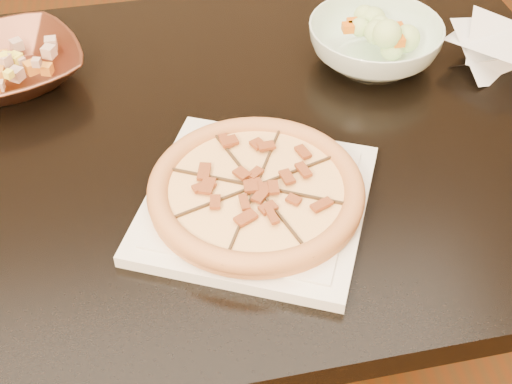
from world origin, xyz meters
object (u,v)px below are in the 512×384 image
plate (256,202)px  pizza (256,190)px  salad_bowl (374,43)px  dining_table (182,191)px  bronze_bowl (10,67)px

plate → pizza: pizza is taller
salad_bowl → dining_table: bearing=-155.6°
pizza → bronze_bowl: (-0.35, 0.35, -0.01)m
dining_table → pizza: pizza is taller
dining_table → bronze_bowl: size_ratio=6.02×
salad_bowl → bronze_bowl: bearing=176.9°
plate → pizza: size_ratio=1.32×
dining_table → salad_bowl: salad_bowl is taller
dining_table → plate: (0.10, -0.16, 0.12)m
plate → pizza: 0.02m
dining_table → pizza: 0.24m
dining_table → plate: bearing=-59.2°
plate → bronze_bowl: bronze_bowl is taller
bronze_bowl → salad_bowl: (0.60, -0.03, 0.01)m
dining_table → salad_bowl: 0.41m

